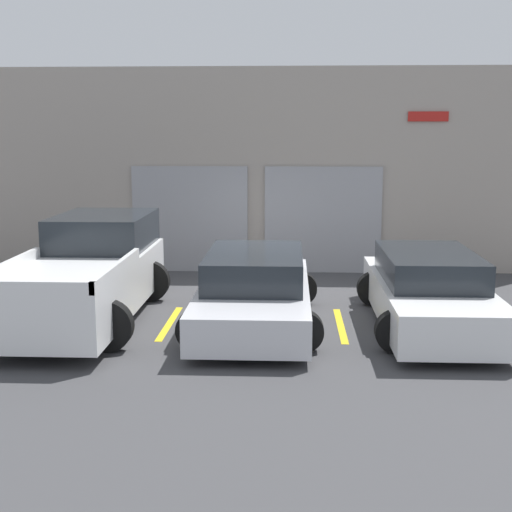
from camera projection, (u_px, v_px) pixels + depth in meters
The scene contains 8 objects.
ground_plane at pixel (259, 301), 13.84m from camera, with size 28.00×28.00×0.00m, color #3D3D3F.
shophouse_building at pixel (265, 172), 16.68m from camera, with size 13.34×0.68×4.70m.
pickup_truck at pixel (89, 273), 12.47m from camera, with size 2.39×5.18×1.71m.
sedan_white at pixel (429, 292), 11.97m from camera, with size 2.13×4.70×1.26m.
sedan_side at pixel (255, 291), 12.12m from camera, with size 2.23×4.75×1.24m.
parking_stripe_far_left at pixel (3, 321), 12.39m from camera, with size 0.12×2.20×0.01m, color gold.
parking_stripe_left at pixel (170, 323), 12.25m from camera, with size 0.12×2.20×0.01m, color gold.
parking_stripe_centre at pixel (340, 325), 12.11m from camera, with size 0.12×2.20×0.01m, color gold.
Camera 1 is at (0.60, -13.47, 3.26)m, focal length 50.00 mm.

